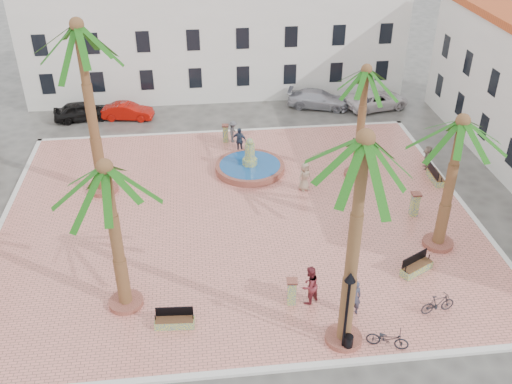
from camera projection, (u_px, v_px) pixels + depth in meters
ground at (238, 217)px, 31.94m from camera, size 120.00×120.00×0.00m
plaza at (238, 216)px, 31.90m from camera, size 26.00×22.00×0.15m
kerb_n at (225, 132)px, 41.21m from camera, size 26.30×0.30×0.16m
kerb_s at (263, 370)px, 22.59m from camera, size 26.30×0.30×0.16m
kerb_e at (460, 202)px, 33.17m from camera, size 0.30×22.30×0.16m
building_north at (216, 32)px, 46.36m from camera, size 30.40×7.40×9.50m
fountain at (250, 166)px, 36.05m from camera, size 4.38×4.38×2.26m
palm_nw at (80, 44)px, 29.46m from camera, size 5.64×5.64×10.28m
palm_sw at (107, 185)px, 22.45m from camera, size 5.02×5.02×7.44m
palm_s at (363, 163)px, 19.46m from camera, size 5.03×5.03×9.73m
palm_e at (460, 137)px, 26.29m from camera, size 5.07×5.07×7.35m
palm_ne at (365, 83)px, 32.53m from camera, size 4.78×4.78×7.20m
bench_s at (175, 322)px, 24.44m from camera, size 1.74×0.64×0.90m
bench_se at (416, 267)px, 27.54m from camera, size 1.81×1.32×0.93m
bench_e at (435, 177)px, 34.97m from camera, size 0.61×1.82×0.95m
bench_ne at (363, 150)px, 38.01m from camera, size 1.28×1.77×0.91m
lamppost_s at (348, 299)px, 22.01m from camera, size 0.44×0.44×4.05m
lamppost_e at (365, 115)px, 36.89m from camera, size 0.44×0.44×4.04m
bollard_se at (292, 291)px, 25.45m from camera, size 0.52×0.52×1.33m
bollard_n at (226, 133)px, 39.35m from camera, size 0.49×0.49×1.26m
bollard_e at (415, 204)px, 31.50m from camera, size 0.53×0.53×1.43m
litter_bin at (348, 343)px, 23.23m from camera, size 0.39×0.39×0.75m
cyclist_a at (354, 298)px, 24.76m from camera, size 0.70×0.48×1.83m
bicycle_a at (388, 338)px, 23.34m from camera, size 1.83×1.18×0.91m
cyclist_b at (310, 285)px, 25.37m from camera, size 1.19×1.15×1.94m
bicycle_b at (438, 304)px, 25.05m from camera, size 1.67×0.71×0.97m
pedestrian_fountain_a at (305, 177)px, 33.75m from camera, size 1.03×0.90×1.78m
pedestrian_fountain_b at (239, 141)px, 37.77m from camera, size 1.15×0.88×1.82m
pedestrian_north at (233, 131)px, 39.27m from camera, size 0.84×1.13×1.56m
pedestrian_east at (427, 157)px, 36.06m from camera, size 0.87×1.52×1.56m
car_black at (82, 111)px, 42.80m from camera, size 4.40×2.34×1.42m
car_red at (128, 111)px, 42.96m from camera, size 3.97×1.93×1.25m
car_silver at (318, 99)px, 44.79m from camera, size 5.21×3.36×1.40m
car_white at (377, 100)px, 44.67m from camera, size 5.39×3.35×1.39m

